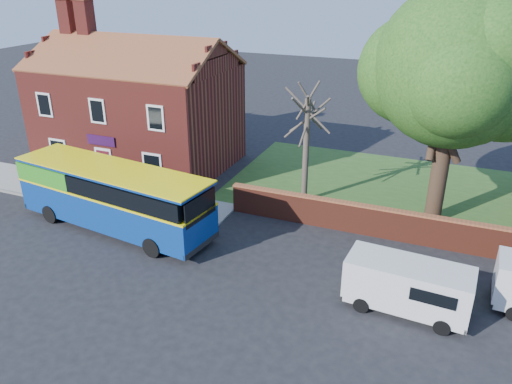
% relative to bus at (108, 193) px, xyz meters
% --- Properties ---
extents(ground, '(120.00, 120.00, 0.00)m').
position_rel_bus_xyz_m(ground, '(3.11, -2.88, -1.87)').
color(ground, black).
rests_on(ground, ground).
extents(pavement, '(18.00, 3.50, 0.12)m').
position_rel_bus_xyz_m(pavement, '(-3.89, 2.87, -1.81)').
color(pavement, gray).
rests_on(pavement, ground).
extents(kerb, '(18.00, 0.15, 0.14)m').
position_rel_bus_xyz_m(kerb, '(-3.89, 1.12, -1.80)').
color(kerb, slate).
rests_on(kerb, ground).
extents(grass_strip, '(26.00, 12.00, 0.04)m').
position_rel_bus_xyz_m(grass_strip, '(16.11, 10.12, -1.85)').
color(grass_strip, '#426B28').
rests_on(grass_strip, ground).
extents(shop_building, '(12.30, 8.13, 10.50)m').
position_rel_bus_xyz_m(shop_building, '(-3.91, 8.62, 1.54)').
color(shop_building, maroon).
rests_on(shop_building, ground).
extents(boundary_wall, '(22.00, 0.38, 1.60)m').
position_rel_bus_xyz_m(boundary_wall, '(16.11, 4.12, -1.06)').
color(boundary_wall, maroon).
rests_on(boundary_wall, ground).
extents(bus, '(11.11, 4.16, 3.30)m').
position_rel_bus_xyz_m(bus, '(0.00, 0.00, 0.00)').
color(bus, navy).
rests_on(bus, ground).
extents(van_near, '(4.81, 2.21, 2.06)m').
position_rel_bus_xyz_m(van_near, '(14.97, -1.42, -0.72)').
color(van_near, silver).
rests_on(van_near, ground).
extents(large_tree, '(9.78, 7.74, 11.93)m').
position_rel_bus_xyz_m(large_tree, '(15.45, 7.29, 5.94)').
color(large_tree, black).
rests_on(large_tree, ground).
extents(bare_tree, '(2.45, 2.92, 6.54)m').
position_rel_bus_xyz_m(bare_tree, '(8.31, 6.75, 1.48)').
color(bare_tree, '#4C4238').
rests_on(bare_tree, ground).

